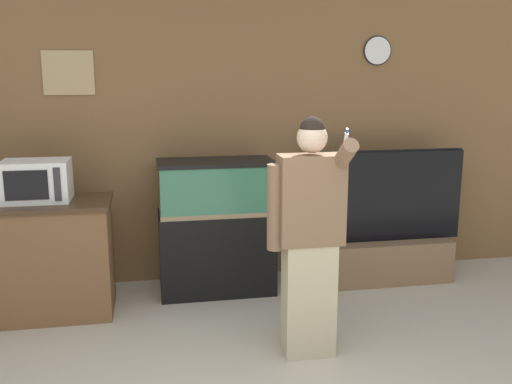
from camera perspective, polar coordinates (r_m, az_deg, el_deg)
The scene contains 6 objects.
wall_back_paneled at distance 5.24m, azimuth -5.28°, elevation 5.18°, with size 10.00×0.08×2.60m.
counter_island at distance 4.90m, azimuth -23.53°, elevation -6.31°, with size 1.61×0.59×0.93m.
microwave at distance 4.72m, azimuth -21.12°, elevation 1.05°, with size 0.50×0.36×0.32m.
aquarium_on_stand at distance 5.00m, azimuth -4.00°, elevation -3.46°, with size 0.99×0.50×1.17m.
tv_on_stand at distance 5.43m, azimuth 12.63°, elevation -5.05°, with size 1.48×0.40×1.23m.
person_standing at distance 3.81m, azimuth 5.32°, elevation -4.33°, with size 0.52×0.39×1.64m.
Camera 1 is at (-0.47, -2.21, 1.92)m, focal length 40.00 mm.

